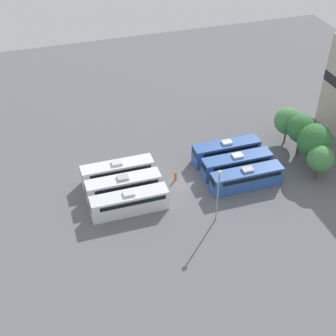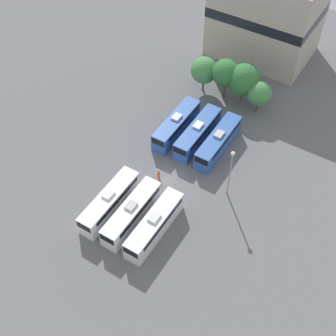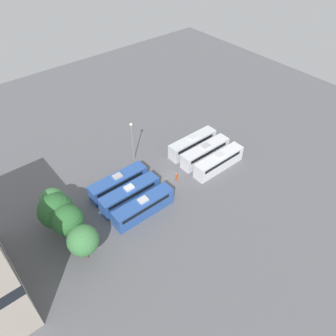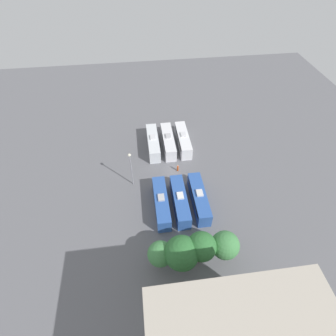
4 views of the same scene
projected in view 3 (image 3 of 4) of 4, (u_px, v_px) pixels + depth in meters
The scene contains 13 objects.
ground_plane at pixel (170, 178), 61.12m from camera, with size 115.28×115.28×0.00m, color slate.
bus_0 at pixel (219, 161), 62.08m from camera, with size 2.53×10.95×3.48m.
bus_1 at pixel (205, 152), 64.11m from camera, with size 2.53×10.95×3.48m.
bus_2 at pixel (192, 143), 66.18m from camera, with size 2.53×10.95×3.48m.
bus_3 at pixel (143, 207), 53.63m from camera, with size 2.53×10.95×3.48m.
bus_4 at pixel (130, 194), 55.70m from camera, with size 2.53×10.95×3.48m.
bus_5 at pixel (118, 183), 57.77m from camera, with size 2.53×10.95×3.48m.
worker_person at pixel (176, 177), 60.24m from camera, with size 0.36×0.36×1.70m.
light_pole at pixel (132, 136), 61.31m from camera, with size 0.60×0.60×8.63m.
tree_0 at pixel (83, 240), 45.70m from camera, with size 4.53×4.53×6.48m.
tree_1 at pixel (68, 220), 47.27m from camera, with size 4.64×4.64×7.41m.
tree_2 at pixel (56, 211), 49.09m from camera, with size 5.41×5.41×7.42m.
tree_3 at pixel (53, 200), 51.90m from camera, with size 4.04×4.04×5.81m.
Camera 3 is at (-33.77, 28.44, 42.31)m, focal length 35.00 mm.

